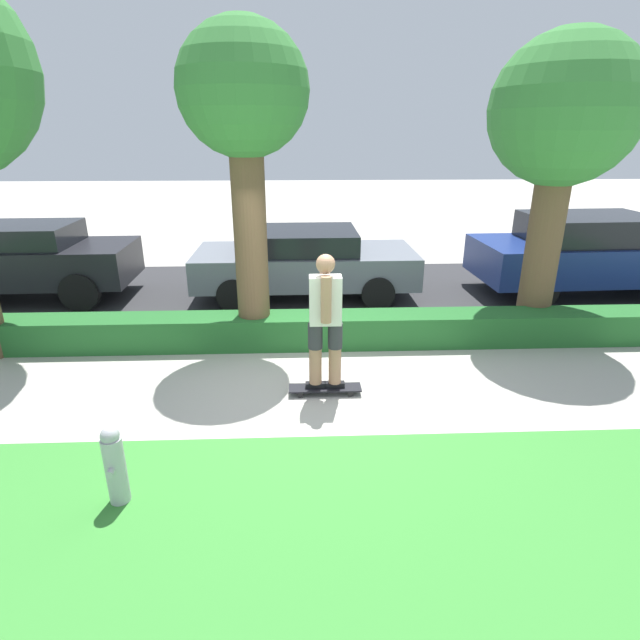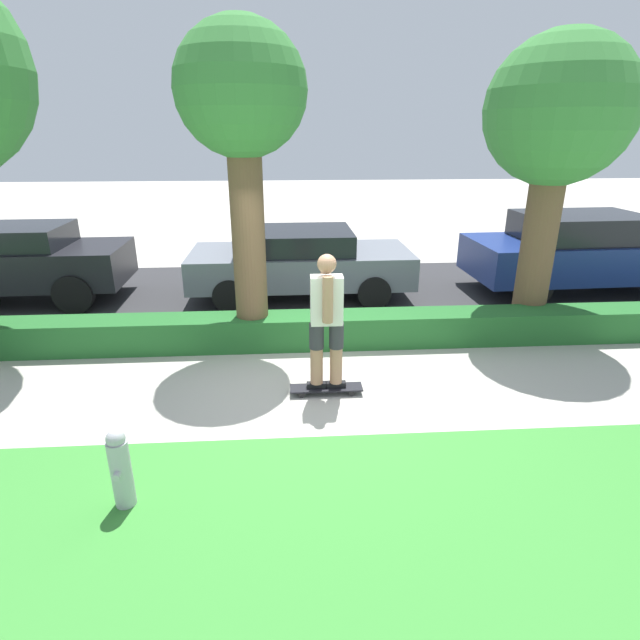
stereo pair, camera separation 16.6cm
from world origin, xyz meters
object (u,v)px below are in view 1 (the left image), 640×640
(skater_person, at_px, (325,319))
(parked_car_middle, at_px, (304,261))
(fire_hydrant, at_px, (115,465))
(tree_mid, at_px, (244,109))
(parked_car_front, at_px, (29,259))
(skateboard, at_px, (325,388))
(parked_car_rear, at_px, (590,253))
(tree_far, at_px, (563,121))

(skater_person, height_order, parked_car_middle, skater_person)
(fire_hydrant, bearing_deg, tree_mid, 74.98)
(parked_car_front, xyz_separation_m, fire_hydrant, (3.74, -6.19, -0.42))
(skateboard, relative_size, tree_mid, 0.20)
(skater_person, height_order, tree_mid, tree_mid)
(parked_car_rear, bearing_deg, parked_car_middle, 176.91)
(fire_hydrant, bearing_deg, parked_car_middle, 73.80)
(parked_car_rear, bearing_deg, fire_hydrant, -144.11)
(tree_mid, bearing_deg, parked_car_rear, 19.93)
(parked_car_front, bearing_deg, skater_person, -37.84)
(skateboard, relative_size, tree_far, 0.20)
(parked_car_front, relative_size, parked_car_middle, 0.90)
(tree_mid, distance_m, tree_far, 4.71)
(skateboard, height_order, tree_mid, tree_mid)
(tree_mid, distance_m, fire_hydrant, 4.87)
(tree_far, distance_m, fire_hydrant, 7.55)
(parked_car_front, relative_size, fire_hydrant, 5.03)
(parked_car_middle, relative_size, fire_hydrant, 5.58)
(parked_car_front, bearing_deg, fire_hydrant, -60.35)
(tree_far, xyz_separation_m, parked_car_middle, (-3.87, 2.15, -2.64))
(parked_car_front, distance_m, parked_car_rear, 11.47)
(skateboard, distance_m, tree_far, 5.33)
(skateboard, relative_size, fire_hydrant, 1.19)
(tree_mid, height_order, parked_car_middle, tree_mid)
(tree_mid, height_order, tree_far, tree_mid)
(tree_mid, bearing_deg, fire_hydrant, -105.02)
(parked_car_middle, height_order, fire_hydrant, parked_car_middle)
(skater_person, relative_size, parked_car_rear, 0.37)
(parked_car_middle, bearing_deg, skateboard, -87.51)
(skateboard, xyz_separation_m, parked_car_middle, (-0.22, 4.20, 0.66))
(skateboard, relative_size, parked_car_middle, 0.21)
(parked_car_front, xyz_separation_m, parked_car_rear, (11.47, -0.12, 0.05))
(parked_car_front, distance_m, parked_car_middle, 5.53)
(parked_car_rear, xyz_separation_m, fire_hydrant, (-7.73, -6.07, -0.47))
(tree_far, bearing_deg, parked_car_front, 166.93)
(skateboard, bearing_deg, parked_car_front, 143.66)
(tree_far, relative_size, parked_car_front, 1.15)
(skateboard, distance_m, tree_mid, 3.96)
(parked_car_front, height_order, parked_car_rear, parked_car_rear)
(parked_car_middle, xyz_separation_m, fire_hydrant, (-1.79, -6.16, -0.34))
(parked_car_middle, distance_m, parked_car_rear, 5.94)
(parked_car_front, xyz_separation_m, parked_car_middle, (5.53, -0.03, -0.08))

